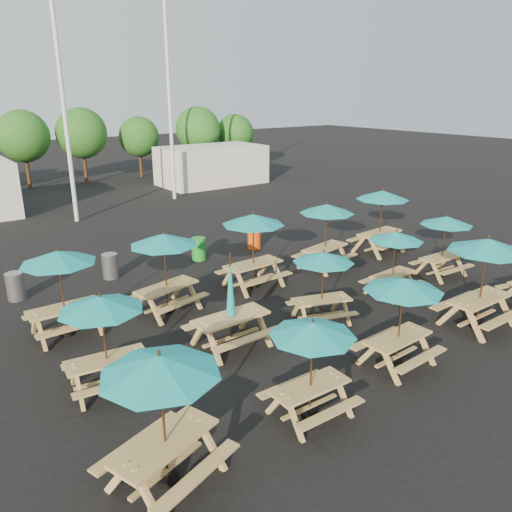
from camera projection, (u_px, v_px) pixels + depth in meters
ground at (285, 302)px, 15.45m from camera, size 120.00×120.00×0.00m
picnic_unit_0 at (160, 374)px, 7.73m from camera, size 2.47×2.47×2.40m
picnic_unit_1 at (101, 310)px, 10.38m from camera, size 2.00×2.00×2.21m
picnic_unit_2 at (58, 263)px, 12.76m from camera, size 1.94×1.94×2.38m
picnic_unit_3 at (312, 336)px, 9.50m from camera, size 1.73×1.73×2.09m
picnic_unit_4 at (231, 309)px, 12.48m from camera, size 1.98×1.74×2.51m
picnic_unit_5 at (164, 245)px, 14.16m from camera, size 2.34×2.34×2.41m
picnic_unit_6 at (403, 291)px, 11.32m from camera, size 1.88×1.88×2.23m
picnic_unit_7 at (323, 262)px, 13.60m from camera, size 2.13×2.13×2.08m
picnic_unit_8 at (253, 225)px, 16.00m from camera, size 2.11×2.11×2.51m
picnic_unit_9 at (487, 251)px, 13.21m from camera, size 2.08×2.08×2.55m
picnic_unit_10 at (396, 241)px, 15.53m from camera, size 1.81×1.81×2.08m
picnic_unit_11 at (327, 213)px, 17.82m from camera, size 2.29×2.29×2.41m
picnic_unit_13 at (446, 225)px, 17.07m from camera, size 1.84×1.84×2.17m
picnic_unit_14 at (382, 199)px, 19.54m from camera, size 2.22×2.22×2.55m
waste_bin_0 at (15, 286)px, 15.51m from camera, size 0.54×0.54×0.87m
waste_bin_1 at (110, 266)px, 17.31m from camera, size 0.54×0.54×0.87m
waste_bin_2 at (199, 249)px, 19.20m from camera, size 0.54×0.54×0.87m
waste_bin_3 at (254, 238)px, 20.55m from camera, size 0.54×0.54×0.87m
mast_0 at (63, 96)px, 23.15m from camera, size 0.20×0.20×12.00m
mast_1 at (169, 95)px, 28.33m from camera, size 0.20×0.20×12.00m
event_tent_1 at (212, 165)px, 34.63m from camera, size 7.00×4.00×2.60m
tree_3 at (23, 136)px, 32.32m from camera, size 3.36×3.36×5.09m
tree_4 at (82, 133)px, 34.00m from camera, size 3.41×3.41×5.17m
tree_5 at (139, 137)px, 36.89m from camera, size 2.94×2.94×4.45m
tree_6 at (198, 130)px, 37.64m from camera, size 3.38×3.38×5.13m
tree_7 at (235, 133)px, 39.70m from camera, size 2.95×2.95×4.48m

